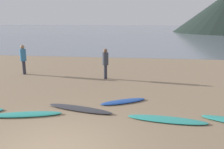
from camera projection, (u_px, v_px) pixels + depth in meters
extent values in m
cube|color=#8C7559|center=(108.00, 72.00, 15.77)|extent=(120.00, 120.00, 0.20)
cube|color=slate|center=(136.00, 30.00, 69.07)|extent=(140.00, 100.00, 0.01)
ellipsoid|color=teal|center=(26.00, 114.00, 8.42)|extent=(2.53, 1.06, 0.10)
ellipsoid|color=#333338|center=(79.00, 109.00, 8.95)|extent=(2.66, 1.11, 0.10)
ellipsoid|color=#1E479E|center=(123.00, 101.00, 9.74)|extent=(1.93, 1.37, 0.09)
ellipsoid|color=teal|center=(167.00, 120.00, 8.01)|extent=(2.67, 0.86, 0.08)
cylinder|color=#2D2D38|center=(24.00, 67.00, 14.61)|extent=(0.20, 0.20, 0.82)
cylinder|color=teal|center=(23.00, 55.00, 14.43)|extent=(0.36, 0.36, 0.72)
sphere|color=#936B4C|center=(22.00, 47.00, 14.32)|extent=(0.23, 0.23, 0.23)
cylinder|color=#2D2D38|center=(105.00, 72.00, 13.49)|extent=(0.19, 0.19, 0.79)
cylinder|color=#333842|center=(105.00, 59.00, 13.33)|extent=(0.34, 0.34, 0.69)
sphere|color=brown|center=(105.00, 51.00, 13.22)|extent=(0.22, 0.22, 0.22)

